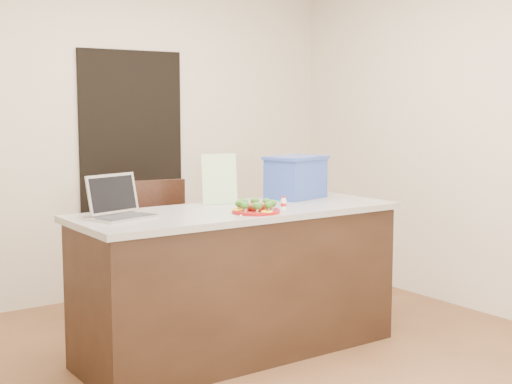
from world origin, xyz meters
TOP-DOWN VIEW (x-y plane):
  - ground at (0.00, 0.00)m, footprint 4.00×4.00m
  - room_shell at (0.00, 0.00)m, footprint 4.00×4.00m
  - doorway at (0.10, 1.98)m, footprint 0.90×0.02m
  - island at (0.00, 0.25)m, footprint 2.06×0.76m
  - plate at (-0.01, 0.05)m, footprint 0.29×0.29m
  - meatballs at (-0.01, 0.05)m, footprint 0.11×0.11m
  - broccoli at (-0.01, 0.05)m, footprint 0.24×0.24m
  - pepper_rings at (-0.01, 0.05)m, footprint 0.26×0.24m
  - napkin at (-0.07, 0.06)m, footprint 0.17×0.17m
  - fork at (-0.09, 0.07)m, footprint 0.08×0.14m
  - knife at (-0.04, 0.04)m, footprint 0.08×0.19m
  - yogurt_bottle at (0.23, 0.09)m, footprint 0.04×0.04m
  - laptop at (-0.76, 0.35)m, footprint 0.39×0.35m
  - leaflet at (0.02, 0.50)m, footprint 0.23×0.12m
  - blue_box at (0.61, 0.45)m, footprint 0.46×0.38m
  - chair at (-0.18, 0.95)m, footprint 0.54×0.54m

SIDE VIEW (x-z plane):
  - ground at x=0.00m, z-range 0.00..0.00m
  - island at x=0.00m, z-range 0.00..0.92m
  - chair at x=-0.18m, z-range 0.07..1.11m
  - napkin at x=-0.07m, z-range 0.92..0.93m
  - fork at x=-0.09m, z-range 0.93..0.93m
  - knife at x=-0.04m, z-range 0.93..0.93m
  - plate at x=-0.01m, z-range 0.92..0.94m
  - pepper_rings at x=-0.01m, z-range 0.94..0.95m
  - yogurt_bottle at x=0.23m, z-range 0.91..0.99m
  - meatballs at x=-0.01m, z-range 0.94..0.98m
  - broccoli at x=-0.01m, z-range 0.96..1.00m
  - laptop at x=-0.76m, z-range 0.86..1.11m
  - doorway at x=0.10m, z-range 0.00..2.00m
  - blue_box at x=0.61m, z-range 0.92..1.21m
  - leaflet at x=0.02m, z-range 0.92..1.24m
  - room_shell at x=0.00m, z-range -0.38..3.62m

